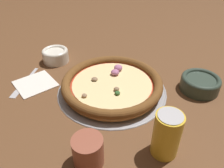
% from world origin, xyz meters
% --- Properties ---
extents(ground_plane, '(3.00, 3.00, 0.00)m').
position_xyz_m(ground_plane, '(0.00, 0.00, 0.00)').
color(ground_plane, brown).
extents(pizza_tray, '(0.37, 0.37, 0.01)m').
position_xyz_m(pizza_tray, '(0.00, 0.00, 0.00)').
color(pizza_tray, '#9E9EA3').
rests_on(pizza_tray, ground_plane).
extents(pizza, '(0.34, 0.34, 0.04)m').
position_xyz_m(pizza, '(0.00, -0.00, 0.03)').
color(pizza, '#BC7F42').
rests_on(pizza, pizza_tray).
extents(bowl_near, '(0.13, 0.13, 0.05)m').
position_xyz_m(bowl_near, '(-0.27, -0.13, 0.03)').
color(bowl_near, '#334238').
rests_on(bowl_near, ground_plane).
extents(bowl_far, '(0.11, 0.11, 0.05)m').
position_xyz_m(bowl_far, '(0.30, -0.09, 0.03)').
color(bowl_far, silver).
rests_on(bowl_far, ground_plane).
extents(drinking_cup, '(0.07, 0.07, 0.08)m').
position_xyz_m(drinking_cup, '(-0.06, 0.28, 0.04)').
color(drinking_cup, brown).
rests_on(drinking_cup, ground_plane).
extents(napkin, '(0.17, 0.17, 0.01)m').
position_xyz_m(napkin, '(0.27, 0.08, 0.00)').
color(napkin, white).
rests_on(napkin, ground_plane).
extents(fork, '(0.07, 0.19, 0.00)m').
position_xyz_m(fork, '(0.31, 0.09, 0.00)').
color(fork, '#B7B7BC').
rests_on(fork, ground_plane).
extents(beverage_can, '(0.07, 0.07, 0.12)m').
position_xyz_m(beverage_can, '(-0.22, 0.18, 0.06)').
color(beverage_can, gold).
rests_on(beverage_can, ground_plane).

